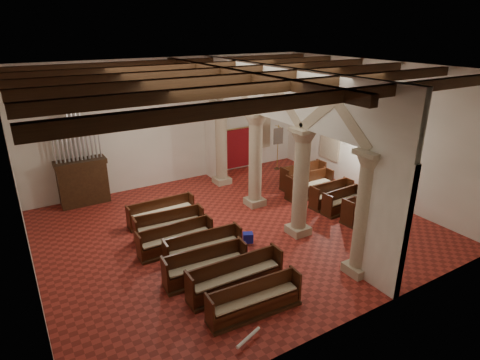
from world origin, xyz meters
name	(u,v)px	position (x,y,z in m)	size (l,w,h in m)	color
floor	(237,229)	(0.00, 0.00, 0.00)	(14.00, 14.00, 0.00)	#A02D23
ceiling	(236,69)	(0.00, 0.00, 6.00)	(14.00, 14.00, 0.00)	black
wall_back	(173,122)	(0.00, 6.00, 3.00)	(14.00, 0.02, 6.00)	white
wall_front	(363,220)	(0.00, -6.00, 3.00)	(14.00, 0.02, 6.00)	white
wall_left	(18,194)	(-7.00, 0.00, 3.00)	(0.02, 12.00, 6.00)	white
wall_right	(372,130)	(7.00, 0.00, 3.00)	(0.02, 12.00, 6.00)	white
ceiling_beams	(236,74)	(0.00, 0.00, 5.82)	(13.80, 11.80, 0.30)	#3B2513
arcade	(278,133)	(1.80, 0.00, 3.56)	(0.90, 11.90, 6.00)	tan
window_right_a	(397,156)	(6.98, -1.50, 2.20)	(0.03, 1.00, 2.20)	#367B61
window_right_b	(331,135)	(6.98, 2.50, 2.20)	(0.03, 1.00, 2.20)	#367B61
window_back	(260,126)	(5.00, 5.98, 2.20)	(1.00, 0.03, 2.20)	#367B61
pipe_organ	(82,174)	(-4.50, 5.50, 1.37)	(2.10, 0.85, 4.40)	#3B2513
lectern	(99,190)	(-3.87, 5.49, 0.47)	(0.55, 0.58, 1.14)	#3C2513
dossal_curtain	(237,148)	(3.50, 5.92, 1.17)	(1.80, 0.07, 2.17)	maroon
processional_banner	(278,155)	(5.39, 4.79, 0.81)	(0.56, 0.72, 2.46)	#3B2513
hymnal_box_a	(270,291)	(-1.33, -4.13, 0.25)	(0.30, 0.25, 0.30)	navy
hymnal_box_b	(241,248)	(-0.85, -1.74, 0.28)	(0.37, 0.30, 0.37)	#151591
hymnal_box_c	(248,238)	(-0.26, -1.23, 0.28)	(0.35, 0.29, 0.35)	#161C98
tube_heater_a	(248,337)	(-2.78, -5.27, 0.16)	(0.09, 0.09, 0.87)	white
tube_heater_b	(240,289)	(-1.95, -3.51, 0.16)	(0.10, 0.10, 0.99)	white
nave_pew_0	(255,303)	(-2.05, -4.43, 0.32)	(2.74, 0.79, 0.96)	#3B2513
nave_pew_1	(236,281)	(-2.00, -3.31, 0.34)	(2.98, 0.74, 1.05)	#3B2513
nave_pew_2	(206,270)	(-2.50, -2.34, 0.34)	(2.65, 0.87, 1.04)	#3B2513
nave_pew_3	(203,251)	(-2.08, -1.34, 0.34)	(2.66, 0.84, 1.02)	#3B2513
nave_pew_4	(176,242)	(-2.61, -0.27, 0.32)	(2.66, 0.67, 0.97)	#3B2513
nave_pew_5	(170,229)	(-2.45, 0.72, 0.34)	(2.59, 0.86, 1.02)	#3B2513
nave_pew_6	(162,215)	(-2.27, 2.03, 0.31)	(2.68, 0.65, 0.95)	#3B2513
aisle_pew_0	(363,211)	(4.76, -1.96, 0.36)	(2.03, 0.83, 1.08)	#3B2513
aisle_pew_1	(343,204)	(4.61, -0.96, 0.33)	(1.97, 0.75, 0.98)	#3B2513
aisle_pew_2	(331,198)	(4.64, -0.24, 0.35)	(2.09, 0.74, 1.03)	#3B2513
aisle_pew_3	(309,189)	(4.43, 0.98, 0.38)	(2.30, 0.77, 1.14)	#3B2513
aisle_pew_4	(303,180)	(4.91, 2.01, 0.39)	(2.34, 0.80, 1.15)	#3B2513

